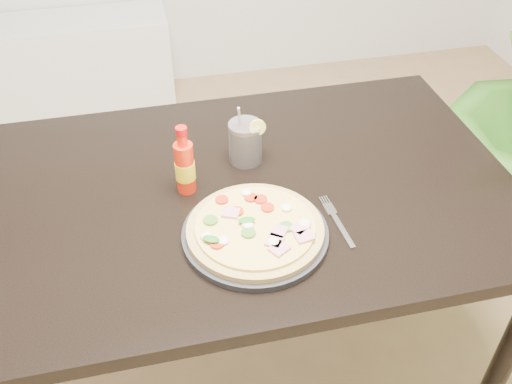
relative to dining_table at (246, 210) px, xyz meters
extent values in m
cube|color=black|center=(0.00, 0.00, 0.06)|extent=(1.40, 0.90, 0.04)
cylinder|color=black|center=(0.64, -0.39, -0.31)|extent=(0.06, 0.06, 0.71)
cylinder|color=black|center=(-0.64, 0.39, -0.31)|extent=(0.06, 0.06, 0.71)
cylinder|color=black|center=(0.64, 0.39, -0.31)|extent=(0.06, 0.06, 0.71)
cylinder|color=black|center=(-0.02, -0.18, 0.09)|extent=(0.34, 0.34, 0.02)
cylinder|color=tan|center=(-0.02, -0.18, 0.11)|extent=(0.32, 0.32, 0.01)
cylinder|color=#EADA66|center=(-0.02, -0.18, 0.12)|extent=(0.28, 0.28, 0.01)
cube|color=pink|center=(0.02, -0.27, 0.12)|extent=(0.05, 0.05, 0.01)
cube|color=pink|center=(0.03, -0.22, 0.12)|extent=(0.05, 0.05, 0.01)
cube|color=pink|center=(0.08, -0.22, 0.12)|extent=(0.05, 0.05, 0.01)
cube|color=pink|center=(0.01, -0.25, 0.12)|extent=(0.05, 0.05, 0.01)
cube|color=pink|center=(-0.06, -0.13, 0.12)|extent=(0.05, 0.05, 0.01)
cube|color=pink|center=(0.08, -0.25, 0.12)|extent=(0.04, 0.04, 0.01)
cylinder|color=#B32A13|center=(-0.08, -0.08, 0.12)|extent=(0.03, 0.03, 0.01)
cylinder|color=#B32A13|center=(0.02, -0.10, 0.12)|extent=(0.03, 0.03, 0.01)
cylinder|color=#B32A13|center=(-0.05, -0.13, 0.12)|extent=(0.03, 0.03, 0.01)
cylinder|color=#B32A13|center=(-0.01, -0.09, 0.12)|extent=(0.03, 0.03, 0.01)
cylinder|color=#B32A13|center=(-0.11, -0.23, 0.12)|extent=(0.03, 0.03, 0.01)
cylinder|color=#B32A13|center=(0.02, -0.14, 0.12)|extent=(0.03, 0.03, 0.01)
cylinder|color=#417527|center=(0.05, -0.21, 0.12)|extent=(0.03, 0.03, 0.01)
cylinder|color=#417527|center=(-0.04, -0.21, 0.12)|extent=(0.03, 0.03, 0.01)
cylinder|color=#417527|center=(-0.11, -0.15, 0.12)|extent=(0.03, 0.03, 0.01)
ellipsoid|color=white|center=(0.01, -0.25, 0.12)|extent=(0.03, 0.03, 0.01)
ellipsoid|color=white|center=(-0.01, -0.07, 0.12)|extent=(0.03, 0.03, 0.01)
ellipsoid|color=white|center=(-0.13, -0.20, 0.12)|extent=(0.03, 0.03, 0.01)
ellipsoid|color=white|center=(0.07, -0.15, 0.12)|extent=(0.03, 0.03, 0.01)
ellipsoid|color=white|center=(-0.10, -0.22, 0.12)|extent=(0.03, 0.03, 0.01)
ellipsoid|color=white|center=(0.09, -0.21, 0.12)|extent=(0.03, 0.03, 0.01)
ellipsoid|color=white|center=(-0.03, -0.18, 0.12)|extent=(0.03, 0.03, 0.01)
ellipsoid|color=#21751B|center=(-0.12, -0.22, 0.13)|extent=(0.05, 0.04, 0.00)
ellipsoid|color=#21751B|center=(-0.03, -0.17, 0.13)|extent=(0.04, 0.02, 0.00)
cylinder|color=red|center=(-0.15, 0.02, 0.15)|extent=(0.05, 0.05, 0.14)
cylinder|color=yellow|center=(-0.15, 0.02, 0.15)|extent=(0.05, 0.05, 0.05)
cylinder|color=red|center=(-0.15, 0.02, 0.24)|extent=(0.03, 0.03, 0.03)
cylinder|color=red|center=(-0.15, 0.02, 0.26)|extent=(0.03, 0.03, 0.02)
cylinder|color=black|center=(0.02, 0.11, 0.13)|extent=(0.08, 0.08, 0.10)
cylinder|color=silver|center=(0.02, 0.11, 0.14)|extent=(0.09, 0.09, 0.12)
cylinder|color=#F2E059|center=(0.05, 0.09, 0.20)|extent=(0.04, 0.01, 0.04)
cylinder|color=#B2B2B7|center=(0.01, 0.12, 0.18)|extent=(0.03, 0.06, 0.17)
cube|color=silver|center=(0.19, -0.21, 0.09)|extent=(0.02, 0.12, 0.00)
cube|color=silver|center=(0.18, -0.13, 0.09)|extent=(0.03, 0.04, 0.00)
cube|color=silver|center=(0.17, -0.10, 0.09)|extent=(0.01, 0.03, 0.00)
cube|color=silver|center=(0.18, -0.10, 0.09)|extent=(0.01, 0.03, 0.00)
cube|color=silver|center=(0.18, -0.10, 0.09)|extent=(0.01, 0.03, 0.00)
cube|color=silver|center=(0.19, -0.10, 0.09)|extent=(0.01, 0.03, 0.00)
cube|color=white|center=(-0.75, 1.80, -0.42)|extent=(1.40, 0.34, 0.50)
camera|label=1|loc=(-0.23, -1.12, 1.02)|focal=40.00mm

